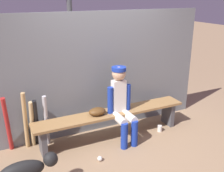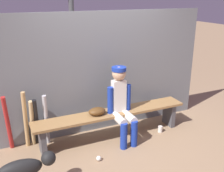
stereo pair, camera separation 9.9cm
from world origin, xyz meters
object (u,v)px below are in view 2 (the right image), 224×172
dugout_bench (112,118)px  cup_on_ground (160,129)px  baseball_glove (97,111)px  cup_on_bench (116,108)px  player_seated (122,102)px  bat_wood_tan (26,120)px  baseball (99,158)px  bat_wood_natural (32,123)px  dog (25,169)px  bat_aluminum_black (37,122)px  bat_aluminum_silver (46,120)px  bat_aluminum_red (8,124)px

dugout_bench → cup_on_ground: dugout_bench is taller
baseball_glove → cup_on_bench: bearing=2.6°
dugout_bench → player_seated: bearing=-42.7°
bat_wood_tan → cup_on_ground: bearing=-11.7°
baseball → dugout_bench: bearing=49.7°
dugout_bench → baseball: 0.77m
bat_wood_natural → dog: bat_wood_natural is taller
bat_wood_natural → baseball_glove: bearing=-14.6°
dog → bat_wood_natural: bearing=76.8°
player_seated → baseball_glove: size_ratio=4.36×
baseball_glove → bat_wood_tan: 1.11m
baseball_glove → bat_wood_tan: size_ratio=0.30×
bat_wood_natural → dog: 1.05m
player_seated → baseball_glove: player_seated is taller
bat_aluminum_black → cup_on_bench: bat_aluminum_black is taller
bat_wood_tan → cup_on_ground: size_ratio=8.59×
bat_aluminum_silver → baseball: bat_aluminum_silver is taller
bat_aluminum_black → bat_aluminum_red: bat_aluminum_red is taller
dugout_bench → cup_on_ground: (0.85, -0.18, -0.31)m
bat_aluminum_red → baseball: bearing=-35.2°
bat_aluminum_black → cup_on_bench: (1.25, -0.24, 0.11)m
bat_aluminum_red → dog: size_ratio=1.10×
baseball → cup_on_bench: bearing=45.6°
dugout_bench → bat_aluminum_red: (-1.59, 0.28, 0.09)m
bat_aluminum_black → dog: bat_aluminum_black is taller
dugout_bench → baseball_glove: bearing=180.0°
baseball_glove → bat_wood_natural: size_ratio=0.34×
bat_aluminum_black → bat_aluminum_red: size_ratio=0.89×
bat_aluminum_silver → bat_wood_natural: 0.21m
baseball → bat_aluminum_red: bearing=144.8°
bat_aluminum_silver → bat_wood_tan: size_ratio=0.90×
baseball_glove → bat_aluminum_black: bearing=164.3°
cup_on_bench → bat_aluminum_black: bearing=169.2°
bat_wood_natural → bat_wood_tan: bearing=168.4°
dugout_bench → cup_on_bench: 0.18m
bat_wood_tan → player_seated: bearing=-14.8°
dog → bat_wood_tan: bearing=81.9°
bat_aluminum_black → cup_on_ground: bat_aluminum_black is taller
bat_aluminum_silver → bat_wood_natural: (-0.21, 0.02, -0.02)m
player_seated → baseball_glove: 0.42m
bat_aluminum_silver → bat_aluminum_black: bat_aluminum_silver is taller
baseball → dog: dog is taller
baseball → cup_on_ground: cup_on_ground is taller
cup_on_bench → cup_on_ground: bearing=-14.2°
dugout_bench → bat_aluminum_silver: 1.05m
baseball_glove → bat_wood_natural: (-0.98, 0.25, -0.13)m
baseball_glove → bat_wood_tan: (-1.07, 0.27, -0.06)m
baseball → dog: bearing=-167.0°
bat_aluminum_red → baseball: size_ratio=12.58×
cup_on_bench → dugout_bench: bearing=-169.5°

